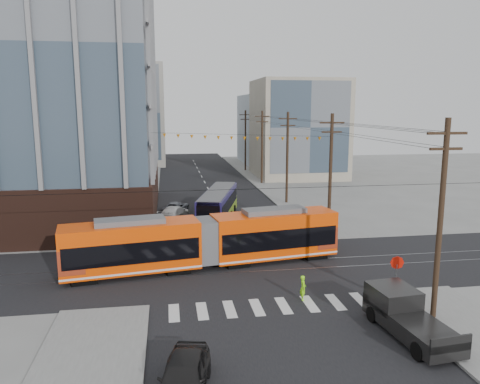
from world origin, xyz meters
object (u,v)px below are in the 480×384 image
object	(u,v)px
streetcar	(206,241)
black_sedan	(184,377)
pickup_truck	(411,318)
city_bus	(218,205)

from	to	relation	value
streetcar	black_sedan	size ratio (longest dim) A/B	4.25
streetcar	pickup_truck	xyz separation A→B (m)	(9.34, -12.27, -0.92)
streetcar	city_bus	size ratio (longest dim) A/B	1.74
city_bus	streetcar	bearing A→B (deg)	-84.64
streetcar	black_sedan	world-z (taller)	streetcar
city_bus	black_sedan	distance (m)	29.61
pickup_truck	city_bus	bearing A→B (deg)	99.28
streetcar	black_sedan	bearing A→B (deg)	-107.33
city_bus	black_sedan	xyz separation A→B (m)	(-4.64, -29.24, -0.83)
pickup_truck	streetcar	bearing A→B (deg)	121.74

